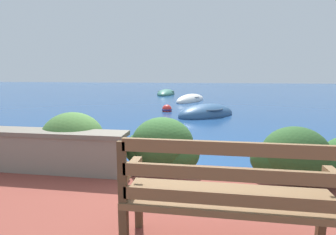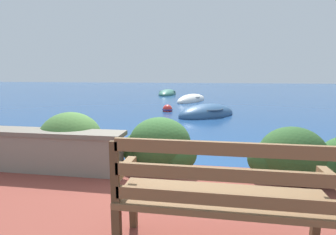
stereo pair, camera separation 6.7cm
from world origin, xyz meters
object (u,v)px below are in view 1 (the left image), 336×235
object	(u,v)px
rowboat_mid	(190,100)
park_bench	(229,195)
rowboat_far	(166,94)
rowboat_nearest	(206,114)
mooring_buoy	(167,110)

from	to	relation	value
rowboat_mid	park_bench	bearing A→B (deg)	25.84
park_bench	rowboat_mid	xyz separation A→B (m)	(-1.13, 13.16, -0.64)
rowboat_far	rowboat_mid	bearing A→B (deg)	25.42
rowboat_nearest	rowboat_mid	world-z (taller)	rowboat_nearest
rowboat_far	mooring_buoy	xyz separation A→B (m)	(1.42, -8.75, 0.01)
rowboat_mid	mooring_buoy	distance (m)	4.24
rowboat_nearest	mooring_buoy	size ratio (longest dim) A/B	5.86
rowboat_nearest	mooring_buoy	distance (m)	1.93
rowboat_far	mooring_buoy	world-z (taller)	rowboat_far
rowboat_nearest	rowboat_mid	distance (m)	5.26
park_bench	rowboat_far	world-z (taller)	park_bench
rowboat_mid	rowboat_far	size ratio (longest dim) A/B	0.95
park_bench	rowboat_nearest	xyz separation A→B (m)	(-0.21, 7.99, -0.64)
rowboat_nearest	rowboat_mid	bearing A→B (deg)	-122.95
park_bench	rowboat_nearest	world-z (taller)	park_bench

